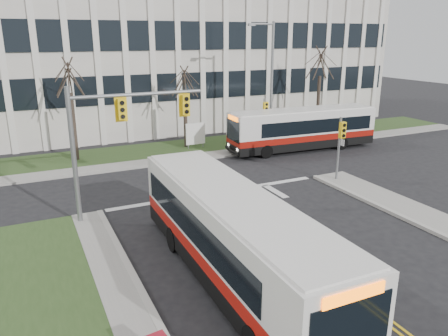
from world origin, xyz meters
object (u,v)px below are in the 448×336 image
(directory_sign, at_px, (195,134))
(bus_main, at_px, (233,239))
(bus_cross, at_px, (302,130))
(streetlight, at_px, (270,78))

(directory_sign, xyz_separation_m, bus_main, (-5.68, -17.62, 0.41))
(bus_cross, bearing_deg, streetlight, -140.52)
(streetlight, bearing_deg, bus_cross, -53.71)
(streetlight, height_order, bus_main, streetlight)
(directory_sign, bearing_deg, streetlight, -13.23)
(bus_main, bearing_deg, directory_sign, 72.77)
(directory_sign, relative_size, bus_cross, 0.18)
(streetlight, distance_m, directory_sign, 6.96)
(streetlight, relative_size, directory_sign, 4.60)
(streetlight, xyz_separation_m, bus_cross, (1.62, -2.20, -3.70))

